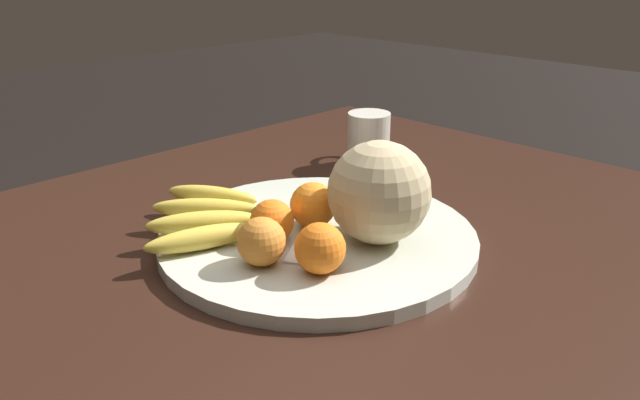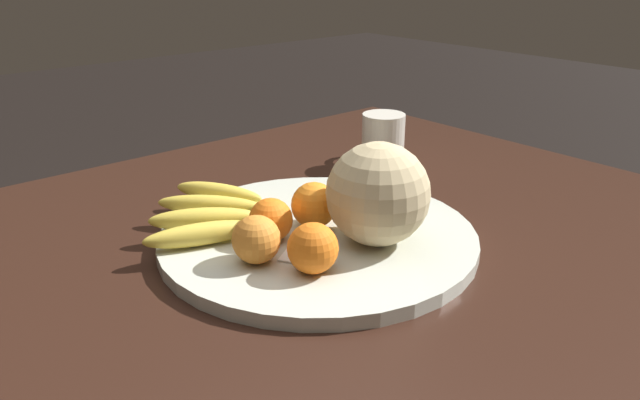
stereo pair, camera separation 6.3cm
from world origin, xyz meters
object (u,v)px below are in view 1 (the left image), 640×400
(fruit_bowl, at_px, (320,237))
(orange_front_right, at_px, (313,205))
(banana_bunch, at_px, (207,216))
(orange_mid_center, at_px, (272,221))
(melon, at_px, (379,192))
(ceramic_mug, at_px, (368,138))
(orange_back_left, at_px, (261,241))
(kitchen_table, at_px, (344,288))
(produce_tag, at_px, (299,251))
(orange_front_left, at_px, (320,248))

(fruit_bowl, height_order, orange_front_right, orange_front_right)
(banana_bunch, bearing_deg, orange_mid_center, 148.75)
(melon, bearing_deg, orange_mid_center, -42.67)
(fruit_bowl, relative_size, orange_mid_center, 7.45)
(melon, distance_m, ceramic_mug, 0.39)
(orange_front_right, xyz_separation_m, orange_back_left, (0.13, 0.04, -0.00))
(orange_front_right, relative_size, orange_mid_center, 1.10)
(kitchen_table, bearing_deg, fruit_bowl, 4.50)
(banana_bunch, distance_m, produce_tag, 0.16)
(orange_front_left, bearing_deg, banana_bunch, -84.82)
(kitchen_table, height_order, orange_front_left, orange_front_left)
(melon, relative_size, orange_back_left, 2.23)
(orange_front_left, bearing_deg, orange_back_left, -60.65)
(kitchen_table, relative_size, orange_front_left, 18.47)
(melon, relative_size, banana_bunch, 0.61)
(kitchen_table, distance_m, melon, 0.21)
(orange_front_right, bearing_deg, kitchen_table, 161.17)
(melon, bearing_deg, kitchen_table, -102.94)
(banana_bunch, distance_m, orange_front_right, 0.16)
(orange_front_left, distance_m, orange_mid_center, 0.11)
(fruit_bowl, relative_size, produce_tag, 6.30)
(fruit_bowl, height_order, orange_back_left, orange_back_left)
(kitchen_table, bearing_deg, melon, 77.06)
(ceramic_mug, bearing_deg, banana_bunch, 7.87)
(orange_mid_center, xyz_separation_m, orange_back_left, (0.05, 0.04, 0.00))
(ceramic_mug, bearing_deg, kitchen_table, 34.92)
(fruit_bowl, bearing_deg, ceramic_mug, -149.56)
(kitchen_table, bearing_deg, orange_front_right, -18.83)
(kitchen_table, bearing_deg, orange_back_left, 6.26)
(fruit_bowl, xyz_separation_m, melon, (-0.04, 0.07, 0.08))
(kitchen_table, distance_m, orange_back_left, 0.23)
(orange_front_right, bearing_deg, fruit_bowl, 71.46)
(orange_back_left, distance_m, ceramic_mug, 0.49)
(fruit_bowl, height_order, orange_front_left, orange_front_left)
(orange_mid_center, bearing_deg, produce_tag, 93.10)
(kitchen_table, height_order, orange_back_left, orange_back_left)
(melon, height_order, banana_bunch, melon)
(orange_mid_center, bearing_deg, orange_front_left, 82.22)
(orange_back_left, bearing_deg, banana_bunch, -97.27)
(melon, bearing_deg, produce_tag, -24.94)
(kitchen_table, relative_size, orange_back_left, 18.90)
(fruit_bowl, bearing_deg, melon, 118.15)
(produce_tag, distance_m, ceramic_mug, 0.44)
(fruit_bowl, distance_m, produce_tag, 0.07)
(produce_tag, bearing_deg, fruit_bowl, 169.40)
(orange_mid_center, bearing_deg, fruit_bowl, 159.66)
(fruit_bowl, xyz_separation_m, orange_back_left, (0.12, 0.02, 0.04))
(fruit_bowl, distance_m, orange_back_left, 0.13)
(orange_mid_center, bearing_deg, banana_bunch, -72.13)
(kitchen_table, bearing_deg, produce_tag, 13.60)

